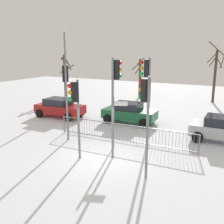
# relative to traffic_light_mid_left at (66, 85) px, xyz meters

# --- Properties ---
(ground_plane) EXTENTS (60.00, 60.00, 0.00)m
(ground_plane) POSITION_rel_traffic_light_mid_left_xyz_m (3.18, -1.46, -3.22)
(ground_plane) COLOR white
(traffic_light_mid_left) EXTENTS (0.47, 0.47, 4.39)m
(traffic_light_mid_left) POSITION_rel_traffic_light_mid_left_xyz_m (0.00, 0.00, 0.00)
(traffic_light_mid_left) COLOR slate
(traffic_light_mid_left) RESTS_ON ground
(traffic_light_rear_right) EXTENTS (0.40, 0.53, 4.81)m
(traffic_light_rear_right) POSITION_rel_traffic_light_mid_left_xyz_m (3.67, -1.10, 0.30)
(traffic_light_rear_right) COLOR slate
(traffic_light_rear_right) RESTS_ON ground
(traffic_light_rear_left) EXTENTS (0.56, 0.36, 4.77)m
(traffic_light_rear_left) POSITION_rel_traffic_light_mid_left_xyz_m (4.41, 1.10, 0.27)
(traffic_light_rear_left) COLOR slate
(traffic_light_rear_left) RESTS_ON ground
(traffic_light_mid_right) EXTENTS (0.53, 0.40, 4.18)m
(traffic_light_mid_right) POSITION_rel_traffic_light_mid_left_xyz_m (5.64, -2.39, -0.16)
(traffic_light_mid_right) COLOR slate
(traffic_light_mid_right) RESTS_ON ground
(traffic_light_foreground_left) EXTENTS (0.39, 0.53, 3.83)m
(traffic_light_foreground_left) POSITION_rel_traffic_light_mid_left_xyz_m (2.18, -2.19, -0.41)
(traffic_light_foreground_left) COLOR slate
(traffic_light_foreground_left) RESTS_ON ground
(direction_sign_post) EXTENTS (0.75, 0.31, 2.77)m
(direction_sign_post) POSITION_rel_traffic_light_mid_left_xyz_m (3.08, 0.05, -1.66)
(direction_sign_post) COLOR slate
(direction_sign_post) RESTS_ON ground
(pedestrian_guard_railing) EXTENTS (8.32, 0.21, 1.07)m
(pedestrian_guard_railing) POSITION_rel_traffic_light_mid_left_xyz_m (3.18, 0.97, -2.67)
(pedestrian_guard_railing) COLOR slate
(pedestrian_guard_railing) RESTS_ON ground
(car_red_mid) EXTENTS (3.86, 2.04, 1.47)m
(car_red_mid) POSITION_rel_traffic_light_mid_left_xyz_m (-3.72, 3.95, -2.45)
(car_red_mid) COLOR maroon
(car_red_mid) RESTS_ON ground
(car_green_near) EXTENTS (3.86, 2.04, 1.47)m
(car_green_near) POSITION_rel_traffic_light_mid_left_xyz_m (1.78, 4.96, -2.45)
(car_green_near) COLOR #195933
(car_green_near) RESTS_ON ground
(street_lamp) EXTENTS (0.36, 0.36, 6.98)m
(street_lamp) POSITION_rel_traffic_light_mid_left_xyz_m (-4.97, 6.56, 1.03)
(street_lamp) COLOR slate
(street_lamp) RESTS_ON ground
(bare_tree_left) EXTENTS (1.68, 1.50, 4.33)m
(bare_tree_left) POSITION_rel_traffic_light_mid_left_xyz_m (-1.44, 15.27, -0.95)
(bare_tree_left) COLOR #473828
(bare_tree_left) RESTS_ON ground
(bare_tree_centre) EXTENTS (1.81, 1.82, 4.98)m
(bare_tree_centre) POSITION_rel_traffic_light_mid_left_xyz_m (-9.20, 11.99, -0.72)
(bare_tree_centre) COLOR #473828
(bare_tree_centre) RESTS_ON ground
(bare_tree_right) EXTENTS (1.71, 1.65, 5.95)m
(bare_tree_right) POSITION_rel_traffic_light_mid_left_xyz_m (6.31, 15.58, -0.35)
(bare_tree_right) COLOR #473828
(bare_tree_right) RESTS_ON ground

